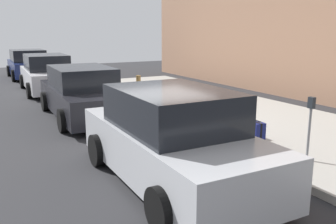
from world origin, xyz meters
TOP-DOWN VIEW (x-y plane):
  - ground_plane at (0.00, 0.00)m, footprint 40.00×40.00m
  - sidewalk_curb at (0.00, -2.50)m, footprint 18.00×5.00m
  - suitcase_navy_0 at (-3.27, -0.67)m, footprint 0.45×0.29m
  - suitcase_red_1 at (-2.75, -0.67)m, footprint 0.45×0.22m
  - suitcase_silver_2 at (-2.24, -0.73)m, footprint 0.41×0.23m
  - suitcase_teal_3 at (-1.76, -0.60)m, footprint 0.38×0.22m
  - suitcase_olive_4 at (-1.31, -0.62)m, footprint 0.36×0.18m
  - suitcase_black_5 at (-0.83, -0.67)m, footprint 0.44×0.23m
  - suitcase_maroon_6 at (-0.34, -0.75)m, footprint 0.38×0.23m
  - suitcase_navy_7 at (0.16, -0.73)m, footprint 0.46×0.21m
  - suitcase_red_8 at (0.70, -0.74)m, footprint 0.47×0.22m
  - suitcase_silver_9 at (1.22, -0.70)m, footprint 0.42×0.26m
  - fire_hydrant at (2.11, -0.68)m, footprint 0.39×0.21m
  - bollard_post at (2.68, -0.53)m, footprint 0.16×0.16m
  - parking_meter at (-4.50, -0.93)m, footprint 0.12×0.09m
  - parked_car_silver_0 at (-3.83, 1.75)m, footprint 4.51×2.11m
  - parked_car_charcoal_1 at (1.83, 1.75)m, footprint 4.85×2.14m
  - parked_car_white_2 at (7.44, 1.75)m, footprint 4.83×2.18m
  - parked_car_navy_3 at (12.85, 1.75)m, footprint 4.22×2.13m

SIDE VIEW (x-z plane):
  - ground_plane at x=0.00m, z-range 0.00..0.00m
  - sidewalk_curb at x=0.00m, z-range 0.00..0.14m
  - suitcase_red_1 at x=-2.75m, z-range 0.02..0.78m
  - suitcase_olive_4 at x=-1.31m, z-range 0.11..0.70m
  - suitcase_navy_0 at x=-3.27m, z-range 0.11..0.71m
  - suitcase_red_8 at x=0.70m, z-range 0.03..0.81m
  - suitcase_navy_7 at x=0.16m, z-range -0.01..0.89m
  - suitcase_black_5 at x=-0.83m, z-range 0.01..0.89m
  - suitcase_maroon_6 at x=-0.34m, z-range 0.03..0.96m
  - suitcase_silver_2 at x=-2.24m, z-range 0.11..0.91m
  - fire_hydrant at x=2.11m, z-range 0.16..0.87m
  - suitcase_silver_9 at x=1.22m, z-range 0.11..0.94m
  - suitcase_teal_3 at x=-1.76m, z-range 0.04..1.01m
  - bollard_post at x=2.68m, z-range 0.14..1.09m
  - parked_car_charcoal_1 at x=1.83m, z-range -0.05..1.52m
  - parked_car_navy_3 at x=12.85m, z-range -0.05..1.54m
  - parked_car_white_2 at x=7.44m, z-range -0.05..1.57m
  - parked_car_silver_0 at x=-3.83m, z-range -0.06..1.62m
  - parking_meter at x=-4.50m, z-range 0.33..1.60m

